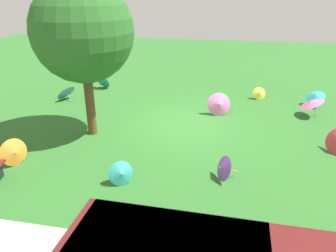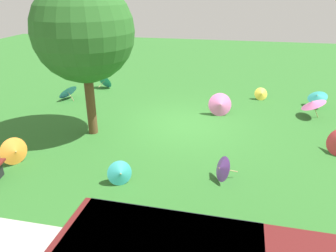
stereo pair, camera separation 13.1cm
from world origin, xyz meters
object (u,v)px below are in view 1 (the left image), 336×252
(parasol_orange_0, at_px, (14,153))
(parasol_blue_1, at_px, (65,92))
(parasol_teal_3, at_px, (121,174))
(parasol_pink_2, at_px, (311,102))
(parasol_yellow_1, at_px, (259,93))
(parasol_purple_1, at_px, (222,168))
(parasol_pink_0, at_px, (219,104))
(parasol_teal_0, at_px, (315,96))
(shade_tree, at_px, (83,32))
(parasol_teal_2, at_px, (103,80))

(parasol_orange_0, bearing_deg, parasol_blue_1, -76.25)
(parasol_teal_3, bearing_deg, parasol_orange_0, -6.34)
(parasol_pink_2, height_order, parasol_yellow_1, parasol_pink_2)
(parasol_purple_1, height_order, parasol_yellow_1, parasol_purple_1)
(parasol_pink_0, relative_size, parasol_teal_0, 0.91)
(parasol_pink_0, distance_m, parasol_pink_2, 3.42)
(parasol_teal_3, height_order, parasol_yellow_1, parasol_teal_3)
(parasol_pink_0, xyz_separation_m, parasol_orange_0, (5.28, 4.83, -0.06))
(parasol_pink_0, height_order, parasol_teal_0, parasol_pink_0)
(parasol_purple_1, distance_m, parasol_orange_0, 5.59)
(parasol_pink_0, bearing_deg, parasol_yellow_1, -126.18)
(shade_tree, relative_size, parasol_teal_2, 5.25)
(parasol_teal_2, bearing_deg, parasol_teal_3, 114.57)
(parasol_pink_0, relative_size, parasol_blue_1, 0.91)
(shade_tree, xyz_separation_m, parasol_teal_2, (1.57, -4.97, -2.91))
(parasol_teal_2, distance_m, parasol_orange_0, 7.36)
(parasol_teal_0, xyz_separation_m, parasol_teal_2, (9.41, -0.76, -0.08))
(parasol_blue_1, height_order, parasol_purple_1, parasol_blue_1)
(shade_tree, xyz_separation_m, parasol_teal_0, (-7.83, -4.21, -2.83))
(parasol_teal_0, xyz_separation_m, parasol_blue_1, (10.37, 1.20, -0.09))
(parasol_blue_1, bearing_deg, parasol_teal_0, -173.38)
(parasol_yellow_1, bearing_deg, parasol_pink_2, 136.64)
(parasol_yellow_1, bearing_deg, parasol_purple_1, 78.80)
(parasol_blue_1, bearing_deg, parasol_pink_0, 175.20)
(parasol_teal_0, distance_m, parasol_blue_1, 10.44)
(parasol_pink_0, bearing_deg, parasol_teal_0, -155.05)
(parasol_teal_2, xyz_separation_m, parasol_teal_3, (-3.52, 7.70, -0.07))
(parasol_pink_0, xyz_separation_m, parasol_pink_2, (-3.37, -0.58, 0.10))
(parasol_teal_0, relative_size, parasol_purple_1, 1.43)
(parasol_pink_0, distance_m, parasol_yellow_1, 2.76)
(parasol_purple_1, xyz_separation_m, parasol_yellow_1, (-1.33, -6.70, -0.05))
(parasol_pink_0, height_order, parasol_yellow_1, parasol_pink_0)
(parasol_teal_0, relative_size, parasol_yellow_1, 1.65)
(parasol_teal_0, relative_size, parasol_orange_0, 1.31)
(parasol_blue_1, height_order, parasol_orange_0, parasol_orange_0)
(parasol_pink_0, distance_m, parasol_teal_3, 5.60)
(shade_tree, relative_size, parasol_teal_3, 6.83)
(parasol_teal_3, bearing_deg, parasol_purple_1, -163.54)
(parasol_teal_2, bearing_deg, parasol_pink_0, 155.95)
(shade_tree, bearing_deg, parasol_pink_2, -157.81)
(shade_tree, xyz_separation_m, parasol_blue_1, (2.53, -3.01, -2.92))
(parasol_yellow_1, bearing_deg, shade_tree, 39.43)
(parasol_pink_2, xyz_separation_m, parasol_yellow_1, (1.74, -1.65, -0.27))
(parasol_teal_2, height_order, parasol_purple_1, parasol_teal_2)
(parasol_teal_3, bearing_deg, shade_tree, -54.55)
(parasol_teal_3, distance_m, parasol_yellow_1, 8.30)
(parasol_pink_0, height_order, parasol_purple_1, parasol_pink_0)
(parasol_teal_0, bearing_deg, parasol_pink_0, 24.95)
(parasol_blue_1, height_order, parasol_teal_2, parasol_teal_2)
(parasol_teal_2, bearing_deg, parasol_blue_1, 63.94)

